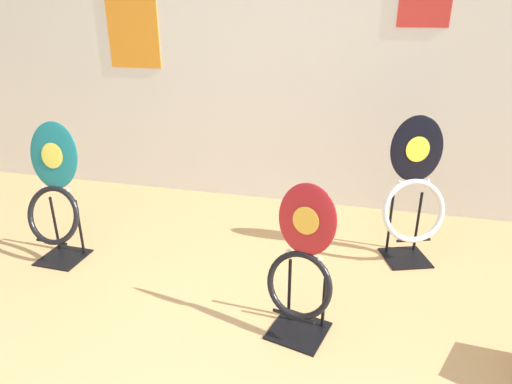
% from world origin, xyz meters
% --- Properties ---
extents(wall_back, '(8.00, 0.07, 2.60)m').
position_xyz_m(wall_back, '(-0.00, 2.36, 1.30)').
color(wall_back, silver).
rests_on(wall_back, ground_plane).
extents(toilet_seat_display_crimson_swirl, '(0.37, 0.34, 0.82)m').
position_xyz_m(toilet_seat_display_crimson_swirl, '(0.29, 0.67, 0.40)').
color(toilet_seat_display_crimson_swirl, black).
rests_on(toilet_seat_display_crimson_swirl, ground_plane).
extents(toilet_seat_display_teal_sax, '(0.39, 0.29, 0.92)m').
position_xyz_m(toilet_seat_display_teal_sax, '(-1.37, 1.03, 0.44)').
color(toilet_seat_display_teal_sax, black).
rests_on(toilet_seat_display_teal_sax, ground_plane).
extents(toilet_seat_display_jazz_black, '(0.44, 0.36, 0.97)m').
position_xyz_m(toilet_seat_display_jazz_black, '(0.87, 1.56, 0.44)').
color(toilet_seat_display_jazz_black, black).
rests_on(toilet_seat_display_jazz_black, ground_plane).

